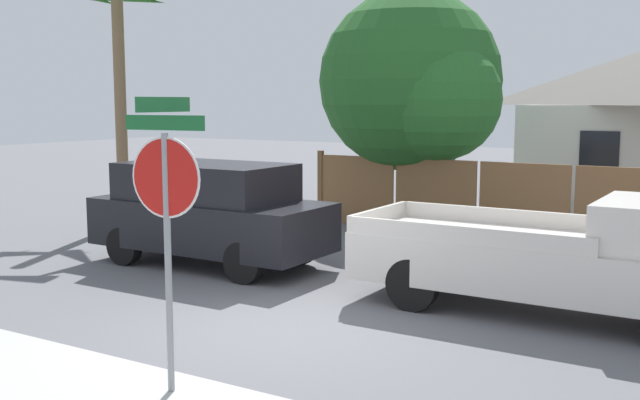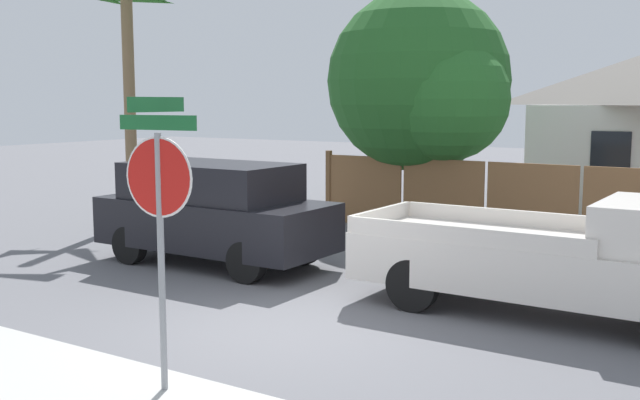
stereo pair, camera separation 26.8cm
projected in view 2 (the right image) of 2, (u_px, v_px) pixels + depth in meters
ground_plane at (283, 327)px, 10.01m from camera, size 80.00×80.00×0.00m
wooden_fence at (633, 210)px, 15.04m from camera, size 14.53×0.12×1.78m
oak_tree at (424, 85)px, 17.97m from camera, size 4.65×4.43×5.71m
palm_tree at (127, 12)px, 17.88m from camera, size 2.92×3.14×5.96m
red_suv at (214, 211)px, 13.78m from camera, size 4.47×1.93×1.88m
orange_pickup at (573, 259)px, 10.36m from camera, size 5.59×2.08×1.71m
stop_sign at (159, 195)px, 7.58m from camera, size 0.95×0.85×3.05m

